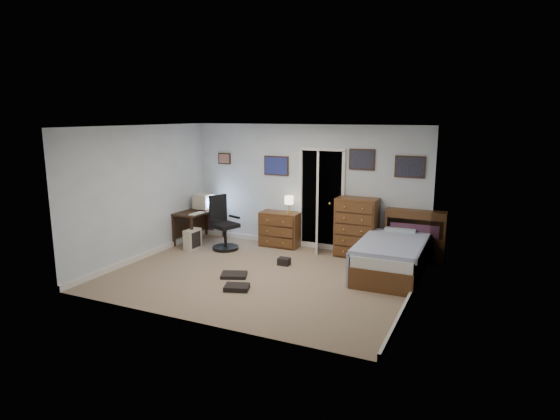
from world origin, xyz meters
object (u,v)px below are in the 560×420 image
Objects in this scene: computer_desk at (196,217)px; office_chair at (223,229)px; low_dresser at (280,229)px; tall_dresser at (357,228)px; bed at (392,256)px.

computer_desk is 1.11× the size of office_chair.
office_chair is at bearing -148.20° from low_dresser.
tall_dresser reaches higher than computer_desk.
computer_desk is at bearing -176.88° from office_chair.
computer_desk is 3.45m from tall_dresser.
computer_desk is 1.86m from low_dresser.
office_chair is at bearing -165.41° from tall_dresser.
office_chair is 3.42m from bed.
tall_dresser is at bearing -3.31° from low_dresser.
low_dresser is 2.57m from bed.
tall_dresser is (3.44, 0.36, 0.04)m from computer_desk.
low_dresser is at bearing 55.37° from office_chair.
bed is at bearing -19.33° from low_dresser.
office_chair is 1.17m from low_dresser.
office_chair is 0.54× the size of bed.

